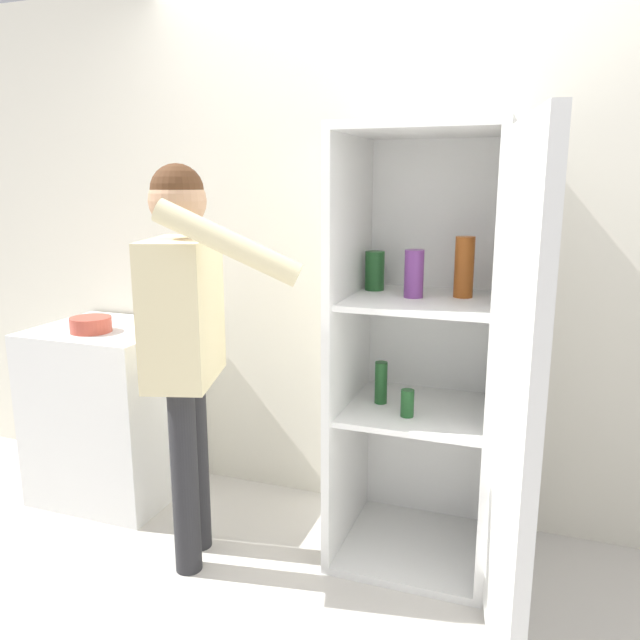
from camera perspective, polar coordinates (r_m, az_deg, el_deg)
The scene contains 6 objects.
ground_plane at distance 2.56m, azimuth 1.24°, elevation -26.39°, with size 12.00×12.00×0.00m, color beige.
wall_back at distance 2.96m, azimuth 7.45°, elevation 5.91°, with size 7.00×0.06×2.55m.
refrigerator at distance 2.53m, azimuth 10.91°, elevation -3.57°, with size 0.82×1.28×1.83m.
person at distance 2.57m, azimuth -12.20°, elevation 0.07°, with size 0.75×0.56×1.68m.
counter at distance 3.45m, azimuth -18.45°, elevation -7.88°, with size 0.68×0.62×0.89m.
bowl at distance 3.24m, azimuth -20.21°, elevation -0.39°, with size 0.20×0.20×0.07m.
Camera 1 is at (0.63, -1.89, 1.61)m, focal length 35.00 mm.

